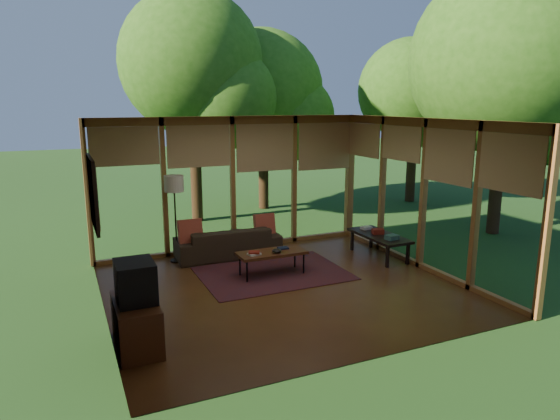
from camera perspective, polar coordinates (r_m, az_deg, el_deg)
name	(u,v)px	position (r m, az deg, el deg)	size (l,w,h in m)	color
floor	(284,288)	(8.22, 0.42, -8.96)	(5.50, 5.50, 0.00)	brown
ceiling	(284,120)	(7.67, 0.45, 10.21)	(5.50, 5.50, 0.00)	silver
wall_left	(99,225)	(7.17, -20.00, -1.58)	(0.04, 5.00, 2.70)	silver
wall_front	(376,250)	(5.72, 10.88, -4.47)	(5.50, 0.04, 2.70)	silver
window_wall_back	(233,184)	(10.12, -5.43, 2.97)	(5.50, 0.12, 2.70)	#A26932
window_wall_right	(424,195)	(9.29, 16.08, 1.71)	(0.12, 5.00, 2.70)	#A26932
exterior_lawn	(391,184)	(18.92, 12.59, 2.89)	(40.00, 40.00, 0.00)	#224A1B
tree_nw	(191,63)	(12.73, -10.09, 16.17)	(3.48, 3.48, 5.64)	#342213
tree_ne	(262,92)	(14.07, -2.10, 13.35)	(3.36, 3.36, 4.93)	#342213
tree_se	(504,61)	(12.19, 24.23, 15.28)	(4.06, 4.06, 5.87)	#342213
tree_far	(410,91)	(15.40, 14.64, 12.99)	(3.02, 3.02, 4.80)	#342213
rug	(273,273)	(8.89, -0.82, -7.24)	(2.53, 1.79, 0.01)	maroon
sofa	(228,242)	(9.80, -5.97, -3.68)	(2.01, 0.79, 0.59)	#34261A
pillow_left	(190,232)	(9.48, -10.23, -2.44)	(0.44, 0.15, 0.44)	maroon
pillow_right	(264,224)	(9.93, -1.80, -1.67)	(0.41, 0.14, 0.41)	maroon
ct_book_lower	(254,254)	(8.53, -2.97, -5.05)	(0.21, 0.16, 0.03)	beige
ct_book_upper	(254,252)	(8.52, -2.98, -4.85)	(0.19, 0.14, 0.03)	maroon
ct_book_side	(283,248)	(8.86, 0.35, -4.37)	(0.18, 0.13, 0.03)	black
ct_bowl	(277,251)	(8.62, -0.37, -4.69)	(0.16, 0.16, 0.07)	black
media_cabinet	(136,324)	(6.53, -16.09, -12.41)	(0.50, 1.00, 0.60)	#5B2D18
television	(135,282)	(6.33, -16.20, -7.86)	(0.45, 0.55, 0.50)	black
console_book_a	(392,237)	(9.56, 12.67, -3.06)	(0.24, 0.17, 0.09)	#355D56
console_book_b	(378,231)	(9.91, 11.12, -2.41)	(0.21, 0.15, 0.10)	maroon
console_book_c	(366,228)	(10.23, 9.84, -2.01)	(0.21, 0.15, 0.06)	beige
floor_lamp	(174,189)	(9.42, -12.01, 2.41)	(0.36, 0.36, 1.65)	black
coffee_table	(272,254)	(8.71, -0.93, -5.00)	(1.20, 0.50, 0.43)	#5B2D18
side_console	(379,237)	(9.89, 11.27, -3.00)	(0.60, 1.40, 0.46)	black
wall_painting	(93,193)	(8.51, -20.57, 1.84)	(0.06, 1.35, 1.15)	black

